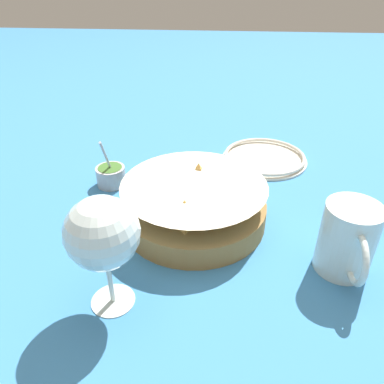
% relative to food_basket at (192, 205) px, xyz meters
% --- Properties ---
extents(ground_plane, '(4.00, 4.00, 0.00)m').
position_rel_food_basket_xyz_m(ground_plane, '(0.01, 0.00, -0.03)').
color(ground_plane, teal).
extents(food_basket, '(0.25, 0.25, 0.09)m').
position_rel_food_basket_xyz_m(food_basket, '(0.00, 0.00, 0.00)').
color(food_basket, olive).
rests_on(food_basket, ground_plane).
extents(sauce_cup, '(0.07, 0.06, 0.11)m').
position_rel_food_basket_xyz_m(sauce_cup, '(-0.11, -0.18, -0.01)').
color(sauce_cup, '#B7B7BC').
rests_on(sauce_cup, ground_plane).
extents(wine_glass, '(0.09, 0.09, 0.17)m').
position_rel_food_basket_xyz_m(wine_glass, '(0.19, -0.09, 0.08)').
color(wine_glass, silver).
rests_on(wine_glass, ground_plane).
extents(beer_mug, '(0.12, 0.08, 0.11)m').
position_rel_food_basket_xyz_m(beer_mug, '(0.10, 0.24, 0.02)').
color(beer_mug, silver).
rests_on(beer_mug, ground_plane).
extents(side_plate, '(0.20, 0.20, 0.01)m').
position_rel_food_basket_xyz_m(side_plate, '(-0.25, 0.15, -0.03)').
color(side_plate, silver).
rests_on(side_plate, ground_plane).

